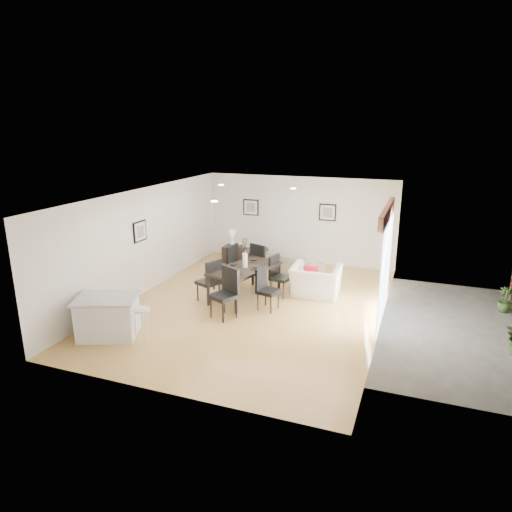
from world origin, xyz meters
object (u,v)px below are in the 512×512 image
at_px(sofa, 292,262).
at_px(side_table, 233,257).
at_px(dining_chair_wnear, 211,279).
at_px(coffee_table, 252,256).
at_px(kitchen_island, 108,316).
at_px(dining_chair_efar, 278,273).
at_px(dining_table, 245,270).
at_px(armchair, 316,281).
at_px(dining_chair_head, 227,290).
at_px(dining_chair_wfar, 228,264).
at_px(bar_stool, 142,313).
at_px(dining_chair_foot, 260,261).
at_px(dining_chair_enear, 265,286).

distance_m(sofa, side_table, 1.82).
distance_m(dining_chair_wnear, coffee_table, 3.54).
bearing_deg(side_table, kitchen_island, -95.68).
relative_size(dining_chair_wnear, dining_chair_efar, 1.04).
xyz_separation_m(sofa, dining_chair_efar, (0.22, -2.05, 0.31)).
bearing_deg(dining_table, kitchen_island, -106.83).
xyz_separation_m(armchair, dining_table, (-1.63, -0.77, 0.34)).
bearing_deg(dining_chair_head, sofa, 107.31).
bearing_deg(dining_chair_wfar, bar_stool, -0.09).
height_order(dining_chair_wnear, dining_chair_foot, dining_chair_foot).
height_order(dining_table, dining_chair_efar, dining_chair_efar).
xyz_separation_m(dining_chair_wnear, dining_chair_wfar, (0.02, 1.00, 0.08)).
xyz_separation_m(dining_chair_wfar, kitchen_island, (-1.17, -3.45, -0.25)).
bearing_deg(dining_chair_foot, kitchen_island, 86.79).
bearing_deg(dining_chair_head, armchair, 75.20).
relative_size(dining_chair_efar, side_table, 1.55).
bearing_deg(dining_chair_head, dining_table, 115.70).
bearing_deg(sofa, dining_chair_efar, 117.21).
xyz_separation_m(dining_chair_wnear, dining_chair_efar, (1.39, 1.03, -0.02)).
distance_m(dining_chair_head, bar_stool, 2.04).
bearing_deg(dining_chair_enear, dining_chair_wfar, 66.74).
relative_size(dining_chair_head, kitchen_island, 0.78).
relative_size(dining_chair_head, bar_stool, 1.60).
bearing_deg(dining_table, dining_chair_head, -73.03).
height_order(armchair, dining_chair_efar, dining_chair_efar).
relative_size(side_table, kitchen_island, 0.45).
bearing_deg(coffee_table, dining_chair_efar, -80.62).
bearing_deg(sofa, kitchen_island, 88.23).
bearing_deg(armchair, dining_chair_wnear, 26.88).
height_order(armchair, dining_chair_wfar, dining_chair_wfar).
height_order(dining_chair_wfar, coffee_table, dining_chair_wfar).
relative_size(sofa, dining_chair_wfar, 1.54).
bearing_deg(sofa, dining_chair_foot, 90.51).
bearing_deg(dining_chair_foot, dining_chair_efar, 156.19).
relative_size(dining_chair_wfar, bar_stool, 1.69).
distance_m(armchair, bar_stool, 4.58).
bearing_deg(dining_chair_wfar, dining_chair_efar, 96.54).
relative_size(sofa, dining_chair_head, 1.62).
relative_size(sofa, dining_chair_efar, 1.80).
height_order(dining_table, kitchen_island, kitchen_island).
xyz_separation_m(dining_chair_efar, kitchen_island, (-2.54, -3.48, -0.15)).
relative_size(dining_chair_foot, coffee_table, 1.10).
xyz_separation_m(dining_chair_foot, kitchen_island, (-1.82, -4.18, -0.19)).
xyz_separation_m(armchair, coffee_table, (-2.58, 2.22, -0.19)).
distance_m(armchair, dining_chair_enear, 1.56).
bearing_deg(side_table, dining_chair_enear, -53.58).
distance_m(sofa, dining_chair_foot, 1.48).
height_order(sofa, dining_chair_efar, dining_chair_efar).
xyz_separation_m(coffee_table, bar_stool, (-0.05, -5.96, 0.42)).
relative_size(dining_chair_head, coffee_table, 1.13).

